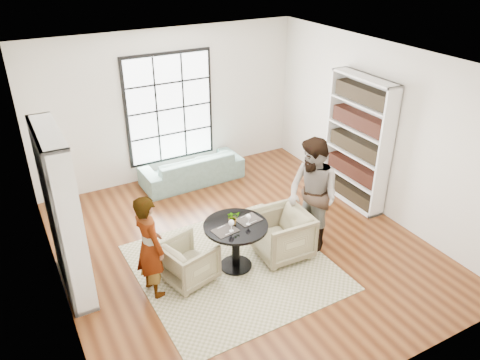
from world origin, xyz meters
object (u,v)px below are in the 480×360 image
wine_glass_left (231,223)px  person_left (150,246)px  armchair_right (281,234)px  wine_glass_right (248,217)px  pedestal_table (236,237)px  armchair_left (189,262)px  sofa (192,168)px  person_right (313,195)px  flower_centerpiece (233,218)px

wine_glass_left → person_left: bearing=171.0°
armchair_right → wine_glass_right: 0.79m
person_left → wine_glass_right: size_ratio=8.94×
pedestal_table → armchair_left: pedestal_table is taller
sofa → pedestal_table: bearing=77.5°
armchair_right → wine_glass_left: bearing=-83.9°
person_right → wine_glass_left: bearing=-94.9°
pedestal_table → armchair_right: bearing=-4.3°
wine_glass_right → person_left: bearing=174.3°
armchair_left → person_right: (2.06, -0.13, 0.61)m
armchair_right → sofa: bearing=-172.8°
person_right → sofa: bearing=-172.1°
pedestal_table → flower_centerpiece: flower_centerpiece is taller
wine_glass_left → wine_glass_right: (0.30, 0.04, -0.01)m
armchair_right → flower_centerpiece: size_ratio=3.93×
sofa → armchair_left: bearing=63.8°
armchair_right → flower_centerpiece: 0.94m
pedestal_table → wine_glass_right: 0.38m
sofa → armchair_right: (0.24, -2.96, 0.08)m
person_left → wine_glass_left: size_ratio=8.16×
person_right → wine_glass_right: (-1.16, -0.02, -0.04)m
flower_centerpiece → wine_glass_left: bearing=-125.0°
wine_glass_left → wine_glass_right: 0.30m
armchair_right → person_left: size_ratio=0.53×
person_right → armchair_right: bearing=-97.1°
armchair_left → person_left: person_left is taller
armchair_left → wine_glass_left: 0.86m
armchair_left → wine_glass_left: bearing=-121.9°
armchair_left → flower_centerpiece: flower_centerpiece is taller
armchair_left → person_left: size_ratio=0.45×
person_left → person_right: person_right is taller
pedestal_table → flower_centerpiece: 0.32m
armchair_right → flower_centerpiece: flower_centerpiece is taller
pedestal_table → wine_glass_left: 0.39m
flower_centerpiece → sofa: bearing=79.1°
person_right → flower_centerpiece: size_ratio=8.78×
pedestal_table → wine_glass_right: (0.17, -0.08, 0.33)m
flower_centerpiece → wine_glass_right: bearing=-33.2°
person_right → wine_glass_left: size_ratio=9.73×
person_left → flower_centerpiece: 1.27m
person_left → armchair_right: bearing=-105.0°
person_left → flower_centerpiece: size_ratio=7.37×
armchair_left → wine_glass_left: wine_glass_left is taller
sofa → armchair_right: armchair_right is taller
wine_glass_right → armchair_right: bearing=1.6°
armchair_left → wine_glass_right: 1.08m
sofa → person_right: size_ratio=1.11×
flower_centerpiece → person_right: bearing=-4.5°
armchair_left → pedestal_table: bearing=-110.4°
person_left → wine_glass_right: bearing=-107.1°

